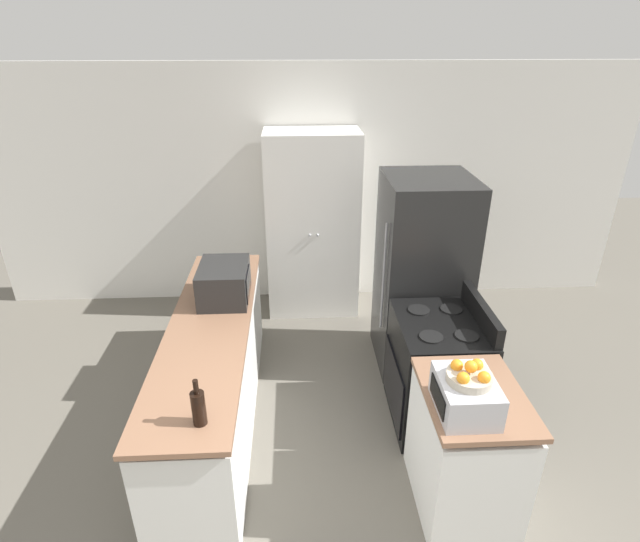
{
  "coord_description": "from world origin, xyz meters",
  "views": [
    {
      "loc": [
        -0.2,
        -1.83,
        2.85
      ],
      "look_at": [
        0.0,
        1.91,
        1.05
      ],
      "focal_mm": 28.0,
      "sensor_mm": 36.0,
      "label": 1
    }
  ],
  "objects_px": {
    "refrigerator": "(422,275)",
    "microwave": "(224,282)",
    "wine_bottle": "(199,407)",
    "toaster_oven": "(465,395)",
    "stove": "(436,371)",
    "pantry_cabinet": "(313,225)",
    "fruit_bowl": "(470,375)"
  },
  "relations": [
    {
      "from": "refrigerator",
      "to": "microwave",
      "type": "xyz_separation_m",
      "value": [
        -1.7,
        -0.36,
        0.15
      ]
    },
    {
      "from": "refrigerator",
      "to": "wine_bottle",
      "type": "xyz_separation_m",
      "value": [
        -1.67,
        -1.8,
        0.12
      ]
    },
    {
      "from": "wine_bottle",
      "to": "toaster_oven",
      "type": "distance_m",
      "value": 1.49
    },
    {
      "from": "stove",
      "to": "toaster_oven",
      "type": "distance_m",
      "value": 1.09
    },
    {
      "from": "pantry_cabinet",
      "to": "refrigerator",
      "type": "height_order",
      "value": "pantry_cabinet"
    },
    {
      "from": "stove",
      "to": "wine_bottle",
      "type": "relative_size",
      "value": 3.61
    },
    {
      "from": "wine_bottle",
      "to": "stove",
      "type": "bearing_deg",
      "value": 30.85
    },
    {
      "from": "stove",
      "to": "refrigerator",
      "type": "height_order",
      "value": "refrigerator"
    },
    {
      "from": "refrigerator",
      "to": "toaster_oven",
      "type": "xyz_separation_m",
      "value": [
        -0.18,
        -1.77,
        0.11
      ]
    },
    {
      "from": "stove",
      "to": "fruit_bowl",
      "type": "distance_m",
      "value": 1.18
    },
    {
      "from": "pantry_cabinet",
      "to": "fruit_bowl",
      "type": "bearing_deg",
      "value": -74.99
    },
    {
      "from": "refrigerator",
      "to": "wine_bottle",
      "type": "bearing_deg",
      "value": -132.85
    },
    {
      "from": "fruit_bowl",
      "to": "refrigerator",
      "type": "bearing_deg",
      "value": 84.28
    },
    {
      "from": "pantry_cabinet",
      "to": "toaster_oven",
      "type": "relative_size",
      "value": 5.02
    },
    {
      "from": "fruit_bowl",
      "to": "pantry_cabinet",
      "type": "bearing_deg",
      "value": 105.01
    },
    {
      "from": "microwave",
      "to": "fruit_bowl",
      "type": "relative_size",
      "value": 1.97
    },
    {
      "from": "stove",
      "to": "refrigerator",
      "type": "distance_m",
      "value": 0.94
    },
    {
      "from": "refrigerator",
      "to": "wine_bottle",
      "type": "distance_m",
      "value": 2.46
    },
    {
      "from": "stove",
      "to": "refrigerator",
      "type": "xyz_separation_m",
      "value": [
        0.05,
        0.83,
        0.43
      ]
    },
    {
      "from": "stove",
      "to": "microwave",
      "type": "distance_m",
      "value": 1.81
    },
    {
      "from": "microwave",
      "to": "refrigerator",
      "type": "bearing_deg",
      "value": 12.11
    },
    {
      "from": "wine_bottle",
      "to": "fruit_bowl",
      "type": "height_order",
      "value": "fruit_bowl"
    },
    {
      "from": "pantry_cabinet",
      "to": "refrigerator",
      "type": "bearing_deg",
      "value": -48.41
    },
    {
      "from": "refrigerator",
      "to": "toaster_oven",
      "type": "bearing_deg",
      "value": -95.85
    },
    {
      "from": "stove",
      "to": "microwave",
      "type": "relative_size",
      "value": 2.12
    },
    {
      "from": "refrigerator",
      "to": "wine_bottle",
      "type": "height_order",
      "value": "refrigerator"
    },
    {
      "from": "microwave",
      "to": "fruit_bowl",
      "type": "distance_m",
      "value": 2.08
    },
    {
      "from": "pantry_cabinet",
      "to": "stove",
      "type": "relative_size",
      "value": 1.87
    },
    {
      "from": "microwave",
      "to": "toaster_oven",
      "type": "height_order",
      "value": "microwave"
    },
    {
      "from": "refrigerator",
      "to": "toaster_oven",
      "type": "relative_size",
      "value": 4.51
    },
    {
      "from": "refrigerator",
      "to": "fruit_bowl",
      "type": "bearing_deg",
      "value": -95.72
    },
    {
      "from": "stove",
      "to": "fruit_bowl",
      "type": "relative_size",
      "value": 4.18
    }
  ]
}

